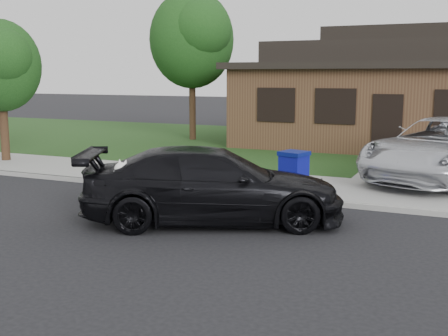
% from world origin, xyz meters
% --- Properties ---
extents(ground, '(120.00, 120.00, 0.00)m').
position_xyz_m(ground, '(0.00, 0.00, 0.00)').
color(ground, black).
rests_on(ground, ground).
extents(sidewalk, '(60.00, 3.00, 0.12)m').
position_xyz_m(sidewalk, '(0.00, 5.00, 0.06)').
color(sidewalk, gray).
rests_on(sidewalk, ground).
extents(curb, '(60.00, 0.12, 0.12)m').
position_xyz_m(curb, '(0.00, 3.50, 0.06)').
color(curb, gray).
rests_on(curb, ground).
extents(lawn, '(60.00, 13.00, 0.13)m').
position_xyz_m(lawn, '(0.00, 13.00, 0.07)').
color(lawn, '#193814').
rests_on(lawn, ground).
extents(driveway, '(4.50, 13.00, 0.14)m').
position_xyz_m(driveway, '(6.00, 10.00, 0.07)').
color(driveway, gray).
rests_on(driveway, ground).
extents(sedan, '(5.58, 4.08, 1.50)m').
position_xyz_m(sedan, '(2.02, 1.17, 0.75)').
color(sedan, black).
rests_on(sedan, ground).
extents(minivan, '(4.55, 6.53, 1.66)m').
position_xyz_m(minivan, '(6.06, 7.21, 0.97)').
color(minivan, silver).
rests_on(minivan, driveway).
extents(recycling_bin, '(0.73, 0.73, 0.99)m').
position_xyz_m(recycling_bin, '(2.80, 4.13, 0.62)').
color(recycling_bin, navy).
rests_on(recycling_bin, sidewalk).
extents(house, '(12.60, 8.60, 4.65)m').
position_xyz_m(house, '(4.00, 15.00, 2.13)').
color(house, '#422B1C').
rests_on(house, ground).
extents(tree_0, '(3.78, 3.60, 6.34)m').
position_xyz_m(tree_0, '(-4.34, 12.88, 4.48)').
color(tree_0, '#332114').
rests_on(tree_0, ground).
extents(tree_2, '(2.73, 2.60, 4.59)m').
position_xyz_m(tree_2, '(-7.38, 5.11, 3.27)').
color(tree_2, '#332114').
rests_on(tree_2, ground).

